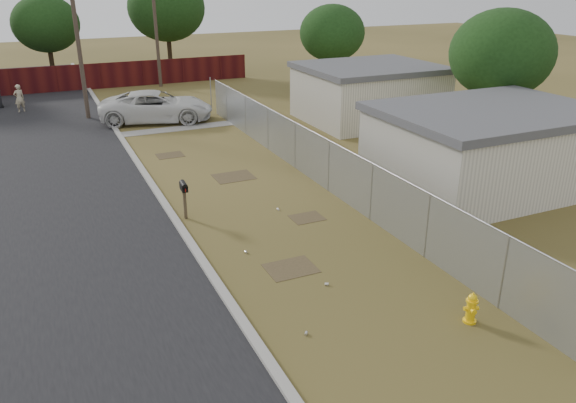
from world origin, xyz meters
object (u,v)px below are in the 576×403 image
fire_hydrant (471,309)px  pedestrian (19,98)px  pickup_truck (157,106)px  mailbox (184,190)px

fire_hydrant → pedestrian: bearing=108.5°
pedestrian → pickup_truck: bearing=119.1°
mailbox → pickup_truck: size_ratio=0.22×
fire_hydrant → mailbox: bearing=117.5°
mailbox → pedestrian: pedestrian is taller
fire_hydrant → pedestrian: size_ratio=0.48×
fire_hydrant → pedestrian: pedestrian is taller
mailbox → pickup_truck: bearing=81.5°
pickup_truck → pedestrian: 9.03m
mailbox → pedestrian: 20.22m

